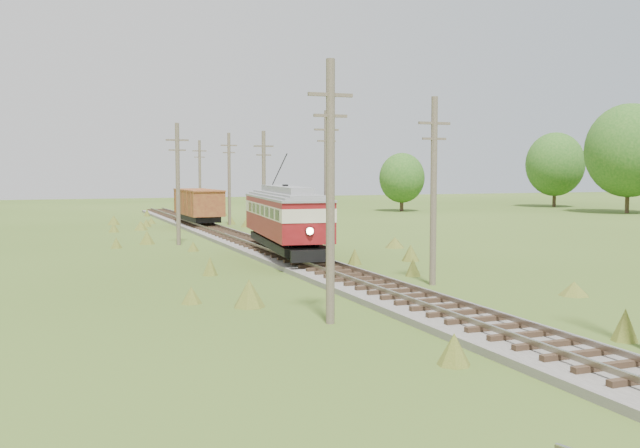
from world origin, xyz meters
name	(u,v)px	position (x,y,z in m)	size (l,w,h in m)	color
railbed_main	(264,248)	(0.00, 34.00, 0.19)	(3.60, 96.00, 0.57)	#605B54
streetcar	(285,215)	(0.00, 29.53, 2.65)	(4.33, 12.62, 5.71)	black
gondola	(198,204)	(0.00, 55.15, 2.17)	(3.10, 9.01, 2.97)	black
gravel_pile	(273,228)	(4.48, 46.39, 0.49)	(2.85, 3.03, 1.04)	gray
utility_pole_r_2	(434,189)	(3.30, 18.00, 4.42)	(1.60, 0.30, 8.60)	brown
utility_pole_r_3	(326,181)	(3.20, 31.00, 4.63)	(1.60, 0.30, 9.00)	brown
utility_pole_r_4	(264,183)	(3.00, 44.00, 4.32)	(1.60, 0.30, 8.40)	brown
utility_pole_r_5	(229,178)	(3.40, 57.00, 4.58)	(1.60, 0.30, 8.90)	brown
utility_pole_r_6	(200,178)	(3.20, 70.00, 4.47)	(1.60, 0.30, 8.70)	brown
utility_pole_l_a	(330,189)	(-4.20, 12.00, 4.63)	(1.60, 0.30, 9.00)	brown
utility_pole_l_b	(178,183)	(-4.50, 40.00, 4.42)	(1.60, 0.30, 8.60)	brown
tree_right_4	(629,151)	(54.00, 58.00, 7.75)	(10.50, 10.50, 13.53)	#38281C
tree_right_5	(555,164)	(56.00, 74.00, 6.19)	(8.40, 8.40, 10.82)	#38281C
tree_mid_b	(402,178)	(30.00, 72.00, 4.33)	(5.88, 5.88, 7.57)	#38281C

